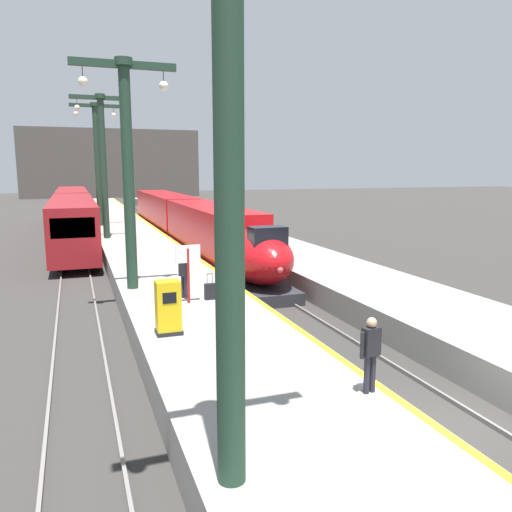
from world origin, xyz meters
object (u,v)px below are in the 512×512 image
at_px(highspeed_train_main, 188,222).
at_px(station_column_near, 228,66).
at_px(regional_train_adjacent, 73,213).
at_px(ticket_machine_yellow, 168,309).
at_px(station_column_far, 103,154).
at_px(passenger_mid_platform, 371,349).
at_px(departure_info_board, 188,262).
at_px(passenger_near_edge, 184,272).
at_px(station_column_mid, 127,153).
at_px(station_column_distant, 97,154).
at_px(rolling_suitcase, 210,291).

xyz_separation_m(highspeed_train_main, station_column_near, (-5.90, -30.40, 5.29)).
relative_size(regional_train_adjacent, ticket_machine_yellow, 22.87).
height_order(station_column_far, passenger_mid_platform, station_column_far).
relative_size(highspeed_train_main, station_column_near, 3.56).
distance_m(highspeed_train_main, station_column_far, 7.71).
bearing_deg(departure_info_board, passenger_near_edge, 90.96).
relative_size(station_column_mid, passenger_near_edge, 5.30).
bearing_deg(departure_info_board, station_column_distant, 93.41).
xyz_separation_m(passenger_mid_platform, departure_info_board, (-2.08, 8.74, 0.52)).
relative_size(station_column_distant, passenger_mid_platform, 6.05).
height_order(station_column_far, passenger_near_edge, station_column_far).
relative_size(station_column_far, rolling_suitcase, 9.96).
bearing_deg(departure_info_board, highspeed_train_main, 77.82).
xyz_separation_m(rolling_suitcase, ticket_machine_yellow, (-2.16, -3.49, 0.44)).
relative_size(regional_train_adjacent, station_column_mid, 4.08).
distance_m(highspeed_train_main, passenger_near_edge, 19.40).
relative_size(station_column_distant, ticket_machine_yellow, 6.39).
bearing_deg(passenger_mid_platform, ticket_machine_yellow, 121.81).
xyz_separation_m(highspeed_train_main, passenger_mid_platform, (-2.16, -28.38, 0.10)).
bearing_deg(station_column_mid, regional_train_adjacent, 94.83).
relative_size(station_column_far, passenger_mid_platform, 5.79).
xyz_separation_m(highspeed_train_main, ticket_machine_yellow, (-5.55, -22.91, -0.15)).
bearing_deg(departure_info_board, station_column_far, 94.92).
distance_m(regional_train_adjacent, station_column_far, 11.11).
bearing_deg(highspeed_train_main, ticket_machine_yellow, -103.62).
height_order(station_column_near, passenger_mid_platform, station_column_near).
bearing_deg(station_column_near, station_column_mid, 90.00).
bearing_deg(highspeed_train_main, passenger_mid_platform, -94.35).
height_order(highspeed_train_main, regional_train_adjacent, regional_train_adjacent).
bearing_deg(regional_train_adjacent, departure_info_board, -82.44).
distance_m(rolling_suitcase, departure_info_board, 1.49).
distance_m(highspeed_train_main, departure_info_board, 20.10).
height_order(highspeed_train_main, passenger_near_edge, highspeed_train_main).
distance_m(station_column_far, passenger_near_edge, 19.29).
distance_m(highspeed_train_main, station_column_distant, 11.38).
xyz_separation_m(regional_train_adjacent, passenger_mid_platform, (5.94, -37.83, -0.09)).
height_order(station_column_mid, rolling_suitcase, station_column_mid).
relative_size(highspeed_train_main, passenger_near_edge, 21.98).
xyz_separation_m(station_column_mid, rolling_suitcase, (2.51, -2.84, -5.10)).
distance_m(regional_train_adjacent, departure_info_board, 29.35).
bearing_deg(station_column_far, station_column_near, -90.00).
bearing_deg(departure_info_board, station_column_near, -98.78).
xyz_separation_m(station_column_near, passenger_near_edge, (1.65, 11.47, -5.19)).
xyz_separation_m(station_column_distant, rolling_suitcase, (2.51, -27.65, -5.77)).
xyz_separation_m(passenger_near_edge, passenger_mid_platform, (2.09, -9.45, 0.00)).
height_order(station_column_mid, passenger_mid_platform, station_column_mid).
xyz_separation_m(passenger_mid_platform, ticket_machine_yellow, (-3.39, 5.47, -0.25)).
bearing_deg(passenger_mid_platform, rolling_suitcase, 97.83).
bearing_deg(passenger_near_edge, regional_train_adjacent, 97.73).
distance_m(passenger_near_edge, departure_info_board, 0.88).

